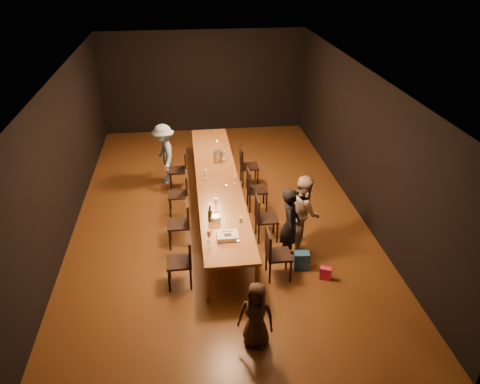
{
  "coord_description": "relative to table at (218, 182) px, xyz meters",
  "views": [
    {
      "loc": [
        -0.62,
        -8.81,
        5.2
      ],
      "look_at": [
        0.34,
        -1.07,
        1.0
      ],
      "focal_mm": 35.0,
      "sensor_mm": 36.0,
      "label": 1
    }
  ],
  "objects": [
    {
      "name": "child",
      "position": [
        0.22,
        -3.89,
        -0.17
      ],
      "size": [
        0.6,
        0.5,
        1.06
      ],
      "primitive_type": "imported",
      "rotation": [
        0.0,
        0.0,
        -0.35
      ],
      "color": "#3A2A20",
      "rests_on": "ground"
    },
    {
      "name": "woman_tan",
      "position": [
        1.5,
        -1.49,
        0.03
      ],
      "size": [
        0.56,
        0.71,
        1.46
      ],
      "primitive_type": "imported",
      "rotation": [
        0.0,
        0.0,
        1.57
      ],
      "color": "#C7AF95",
      "rests_on": "ground"
    },
    {
      "name": "tealight_far",
      "position": [
        0.15,
        2.07,
        0.06
      ],
      "size": [
        0.05,
        0.05,
        0.03
      ],
      "primitive_type": "cylinder",
      "color": "#B2B7B2",
      "rests_on": "table"
    },
    {
      "name": "wineglass_2",
      "position": [
        -0.13,
        -1.19,
        0.15
      ],
      "size": [
        0.06,
        0.06,
        0.21
      ],
      "primitive_type": null,
      "color": "silver",
      "rests_on": "table"
    },
    {
      "name": "table",
      "position": [
        0.0,
        0.0,
        0.0
      ],
      "size": [
        0.9,
        6.0,
        0.75
      ],
      "color": "brown",
      "rests_on": "ground"
    },
    {
      "name": "tealight_mid",
      "position": [
        0.15,
        -0.34,
        0.06
      ],
      "size": [
        0.05,
        0.05,
        0.03
      ],
      "primitive_type": "cylinder",
      "color": "#B2B7B2",
      "rests_on": "table"
    },
    {
      "name": "chair_left_2",
      "position": [
        -0.85,
        0.0,
        -0.24
      ],
      "size": [
        0.42,
        0.42,
        0.93
      ],
      "primitive_type": null,
      "rotation": [
        0.0,
        0.0,
        1.57
      ],
      "color": "black",
      "rests_on": "ground"
    },
    {
      "name": "gift_bag_red",
      "position": [
        1.66,
        -2.58,
        -0.59
      ],
      "size": [
        0.22,
        0.17,
        0.23
      ],
      "primitive_type": "cube",
      "rotation": [
        0.0,
        0.0,
        -0.41
      ],
      "color": "#D62058",
      "rests_on": "ground"
    },
    {
      "name": "gift_bag_blue",
      "position": [
        1.31,
        -2.24,
        -0.53
      ],
      "size": [
        0.29,
        0.21,
        0.34
      ],
      "primitive_type": "cube",
      "rotation": [
        0.0,
        0.0,
        -0.1
      ],
      "color": "#245C9C",
      "rests_on": "ground"
    },
    {
      "name": "wineglass_1",
      "position": [
        0.25,
        -1.92,
        0.15
      ],
      "size": [
        0.06,
        0.06,
        0.21
      ],
      "primitive_type": null,
      "color": "beige",
      "rests_on": "table"
    },
    {
      "name": "wineglass_4",
      "position": [
        -0.24,
        0.09,
        0.15
      ],
      "size": [
        0.06,
        0.06,
        0.21
      ],
      "primitive_type": null,
      "color": "silver",
      "rests_on": "table"
    },
    {
      "name": "ice_bucket",
      "position": [
        0.08,
        0.95,
        0.16
      ],
      "size": [
        0.24,
        0.24,
        0.23
      ],
      "primitive_type": "cylinder",
      "rotation": [
        0.0,
        0.0,
        0.13
      ],
      "color": "#ABABAF",
      "rests_on": "table"
    },
    {
      "name": "chair_left_0",
      "position": [
        -0.85,
        -2.4,
        -0.24
      ],
      "size": [
        0.42,
        0.42,
        0.93
      ],
      "primitive_type": null,
      "rotation": [
        0.0,
        0.0,
        1.57
      ],
      "color": "black",
      "rests_on": "ground"
    },
    {
      "name": "woman_birthday",
      "position": [
        1.15,
        -1.88,
        0.02
      ],
      "size": [
        0.45,
        0.59,
        1.44
      ],
      "primitive_type": "imported",
      "rotation": [
        0.0,
        0.0,
        1.35
      ],
      "color": "black",
      "rests_on": "ground"
    },
    {
      "name": "room_shell",
      "position": [
        0.0,
        0.0,
        1.38
      ],
      "size": [
        6.04,
        10.04,
        3.02
      ],
      "color": "black",
      "rests_on": "ground"
    },
    {
      "name": "wineglass_3",
      "position": [
        0.34,
        -0.21,
        0.15
      ],
      "size": [
        0.06,
        0.06,
        0.21
      ],
      "primitive_type": null,
      "color": "beige",
      "rests_on": "table"
    },
    {
      "name": "chair_left_3",
      "position": [
        -0.85,
        1.2,
        -0.24
      ],
      "size": [
        0.42,
        0.42,
        0.93
      ],
      "primitive_type": null,
      "rotation": [
        0.0,
        0.0,
        1.57
      ],
      "color": "black",
      "rests_on": "ground"
    },
    {
      "name": "birthday_cake",
      "position": [
        -0.01,
        -2.22,
        0.09
      ],
      "size": [
        0.37,
        0.3,
        0.09
      ],
      "rotation": [
        0.0,
        0.0,
        0.01
      ],
      "color": "white",
      "rests_on": "table"
    },
    {
      "name": "plate_stack",
      "position": [
        -0.17,
        -1.65,
        0.1
      ],
      "size": [
        0.24,
        0.24,
        0.1
      ],
      "primitive_type": "cylinder",
      "rotation": [
        0.0,
        0.0,
        -0.35
      ],
      "color": "silver",
      "rests_on": "table"
    },
    {
      "name": "chair_right_2",
      "position": [
        0.85,
        0.0,
        -0.24
      ],
      "size": [
        0.42,
        0.42,
        0.93
      ],
      "primitive_type": null,
      "rotation": [
        0.0,
        0.0,
        -1.57
      ],
      "color": "black",
      "rests_on": "ground"
    },
    {
      "name": "chair_right_3",
      "position": [
        0.85,
        1.2,
        -0.24
      ],
      "size": [
        0.42,
        0.42,
        0.93
      ],
      "primitive_type": null,
      "rotation": [
        0.0,
        0.0,
        -1.57
      ],
      "color": "black",
      "rests_on": "ground"
    },
    {
      "name": "chair_right_0",
      "position": [
        0.85,
        -2.4,
        -0.24
      ],
      "size": [
        0.42,
        0.42,
        0.93
      ],
      "primitive_type": null,
      "rotation": [
        0.0,
        0.0,
        -1.57
      ],
      "color": "black",
      "rests_on": "ground"
    },
    {
      "name": "champagne_bottle",
      "position": [
        -0.27,
        -1.63,
        0.22
      ],
      "size": [
        0.1,
        0.1,
        0.35
      ],
      "primitive_type": null,
      "rotation": [
        0.0,
        0.0,
        0.17
      ],
      "color": "black",
      "rests_on": "table"
    },
    {
      "name": "man_blue",
      "position": [
        -1.15,
        1.55,
        0.03
      ],
      "size": [
        0.72,
        1.03,
        1.46
      ],
      "primitive_type": "imported",
      "rotation": [
        0.0,
        0.0,
        -1.37
      ],
      "color": "#7FA7C4",
      "rests_on": "ground"
    },
    {
      "name": "ground",
      "position": [
        0.0,
        0.0,
        -0.7
      ],
      "size": [
        10.0,
        10.0,
        0.0
      ],
      "primitive_type": "plane",
      "color": "#472311",
      "rests_on": "ground"
    },
    {
      "name": "wineglass_5",
      "position": [
        0.24,
        1.02,
        0.15
      ],
      "size": [
        0.06,
        0.06,
        0.21
      ],
      "primitive_type": null,
      "color": "silver",
      "rests_on": "table"
    },
    {
      "name": "tealight_near",
      "position": [
        0.15,
        -2.36,
        0.06
      ],
      "size": [
        0.05,
        0.05,
        0.03
      ],
      "primitive_type": "cylinder",
      "color": "#B2B7B2",
      "rests_on": "table"
    },
    {
      "name": "chair_left_1",
      "position": [
        -0.85,
        -1.2,
        -0.24
      ],
      "size": [
        0.42,
        0.42,
        0.93
      ],
      "primitive_type": null,
      "rotation": [
        0.0,
        0.0,
        1.57
      ],
      "color": "black",
      "rests_on": "ground"
    },
    {
      "name": "chair_right_1",
      "position": [
        0.85,
        -1.2,
        -0.24
      ],
      "size": [
        0.42,
        0.42,
        0.93
      ],
      "primitive_type": null,
      "rotation": [
        0.0,
        0.0,
        -1.57
      ],
      "color": "black",
      "rests_on": "ground"
    },
    {
      "name": "wineglass_0",
      "position": [
        -0.33,
        -2.26,
        0.15
      ],
      "size": [
        0.06,
        0.06,
        0.21
      ],
      "primitive_type": null,
      "color": "beige",
      "rests_on": "table"
    }
  ]
}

